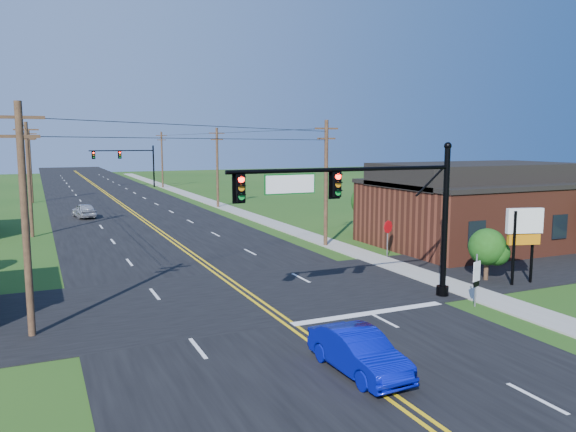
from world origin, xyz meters
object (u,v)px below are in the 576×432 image
signal_mast_far (126,160)px  route_sign (476,276)px  signal_mast_main (366,204)px  stop_sign (388,231)px  blue_car (359,353)px

signal_mast_far → route_sign: 74.23m
signal_mast_main → signal_mast_far: same height
stop_sign → blue_car: bearing=-144.9°
signal_mast_far → blue_car: signal_mast_far is taller
signal_mast_main → blue_car: 8.51m
blue_car → route_sign: (8.81, 4.22, 0.71)m
stop_sign → signal_mast_main: bearing=-147.2°
route_sign → stop_sign: route_sign is taller
route_sign → stop_sign: 11.33m
blue_car → route_sign: size_ratio=1.76×
signal_mast_main → stop_sign: bearing=50.6°
route_sign → signal_mast_main: bearing=136.5°
signal_mast_main → stop_sign: signal_mast_main is taller
signal_mast_far → route_sign: size_ratio=4.50×
signal_mast_far → stop_sign: 63.50m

